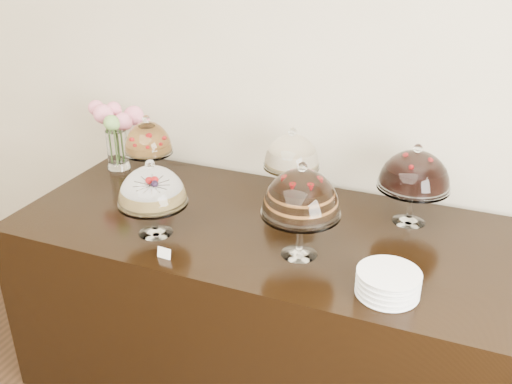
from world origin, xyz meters
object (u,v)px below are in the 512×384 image
at_px(display_counter, 260,306).
at_px(cake_stand_cheesecake, 292,154).
at_px(cake_stand_dark_choco, 415,173).
at_px(cake_stand_fruit_tart, 148,141).
at_px(cake_stand_choco_layer, 301,196).
at_px(plate_stack, 388,283).
at_px(flower_vase, 116,127).
at_px(cake_stand_sugar_sponge, 152,189).

bearing_deg(display_counter, cake_stand_cheesecake, 81.91).
xyz_separation_m(cake_stand_dark_choco, cake_stand_fruit_tart, (-1.33, -0.03, -0.03)).
relative_size(display_counter, cake_stand_dark_choco, 5.91).
xyz_separation_m(cake_stand_choco_layer, cake_stand_cheesecake, (-0.20, 0.47, -0.03)).
bearing_deg(plate_stack, cake_stand_dark_choco, 91.26).
distance_m(cake_stand_cheesecake, flower_vase, 0.99).
distance_m(display_counter, cake_stand_cheesecake, 0.74).
distance_m(display_counter, cake_stand_dark_choco, 0.96).
relative_size(cake_stand_cheesecake, flower_vase, 0.98).
distance_m(display_counter, plate_stack, 0.86).
height_order(cake_stand_choco_layer, plate_stack, cake_stand_choco_layer).
bearing_deg(cake_stand_cheesecake, cake_stand_choco_layer, -66.94).
bearing_deg(cake_stand_sugar_sponge, cake_stand_fruit_tart, 123.62).
relative_size(cake_stand_choco_layer, cake_stand_dark_choco, 1.09).
distance_m(cake_stand_choco_layer, plate_stack, 0.46).
xyz_separation_m(cake_stand_dark_choco, plate_stack, (0.01, -0.59, -0.19)).
bearing_deg(cake_stand_choco_layer, cake_stand_dark_choco, 50.65).
relative_size(cake_stand_choco_layer, cake_stand_cheesecake, 1.11).
relative_size(cake_stand_dark_choco, cake_stand_fruit_tart, 1.08).
xyz_separation_m(display_counter, cake_stand_cheesecake, (0.04, 0.29, 0.68)).
distance_m(cake_stand_cheesecake, cake_stand_fruit_tart, 0.76).
relative_size(cake_stand_sugar_sponge, cake_stand_fruit_tart, 0.99).
bearing_deg(cake_stand_cheesecake, plate_stack, -46.41).
height_order(display_counter, cake_stand_dark_choco, cake_stand_dark_choco).
height_order(flower_vase, plate_stack, flower_vase).
height_order(cake_stand_sugar_sponge, cake_stand_choco_layer, cake_stand_choco_layer).
distance_m(display_counter, flower_vase, 1.21).
xyz_separation_m(display_counter, cake_stand_dark_choco, (0.61, 0.28, 0.69)).
distance_m(cake_stand_dark_choco, cake_stand_fruit_tart, 1.33).
relative_size(cake_stand_cheesecake, cake_stand_fruit_tart, 1.06).
height_order(display_counter, cake_stand_choco_layer, cake_stand_choco_layer).
bearing_deg(cake_stand_fruit_tart, cake_stand_dark_choco, 1.35).
bearing_deg(cake_stand_fruit_tart, flower_vase, 164.98).
distance_m(cake_stand_fruit_tart, flower_vase, 0.24).
bearing_deg(flower_vase, cake_stand_sugar_sponge, -44.66).
xyz_separation_m(display_counter, cake_stand_choco_layer, (0.24, -0.18, 0.71)).
height_order(cake_stand_cheesecake, cake_stand_dark_choco, cake_stand_dark_choco).
distance_m(display_counter, cake_stand_fruit_tart, 1.00).
distance_m(cake_stand_dark_choco, flower_vase, 1.56).
xyz_separation_m(cake_stand_fruit_tart, flower_vase, (-0.23, 0.06, 0.02)).
bearing_deg(cake_stand_fruit_tart, cake_stand_cheesecake, 3.71).
bearing_deg(cake_stand_fruit_tart, cake_stand_sugar_sponge, -56.38).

